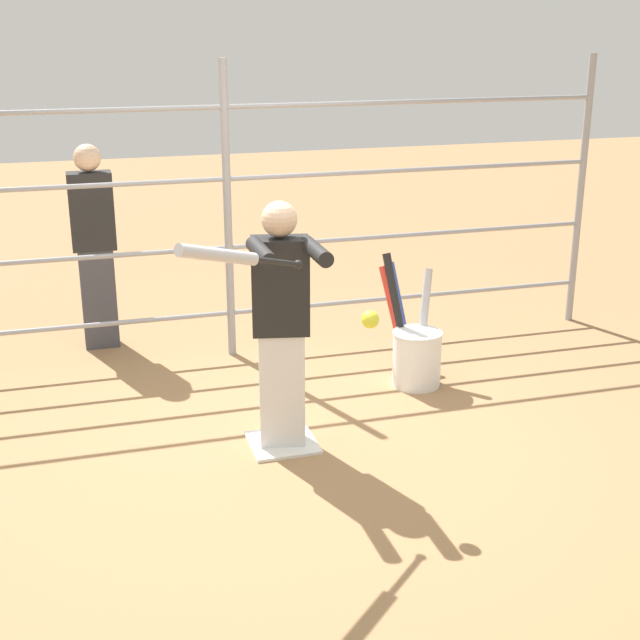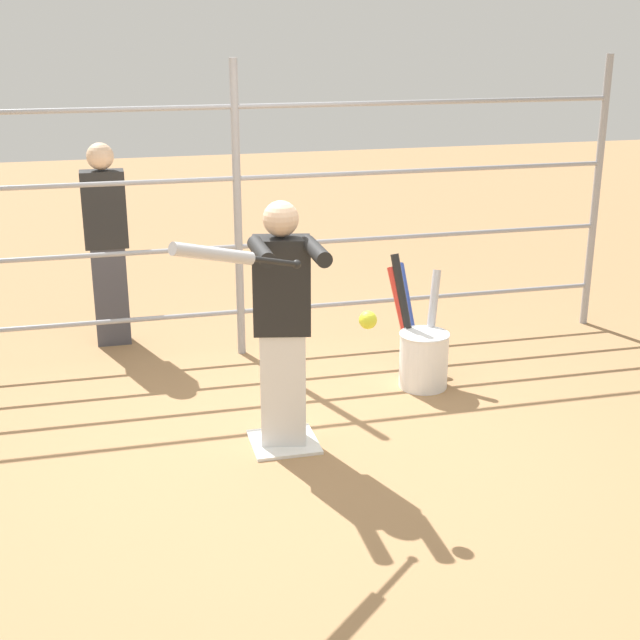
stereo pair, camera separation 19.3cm
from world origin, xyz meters
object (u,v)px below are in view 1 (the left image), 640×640
Objects in this scene: baseball_bat_swinging at (229,256)px; bystander_behind_fence at (94,244)px; bat_bucket at (414,350)px; batter at (281,319)px; softball_in_flight at (370,319)px.

baseball_bat_swinging is 2.83m from bystander_behind_fence.
bat_bucket is 2.57m from bystander_behind_fence.
baseball_bat_swinging is (0.41, 0.63, 0.57)m from batter.
bat_bucket is 0.57× the size of bystander_behind_fence.
batter reaches higher than baseball_bat_swinging.
baseball_bat_swinging is 7.50× the size of softball_in_flight.
bat_bucket is at bearing -121.65° from softball_in_flight.
softball_in_flight is (-0.74, -0.03, -0.41)m from baseball_bat_swinging.
batter is 0.94m from baseball_bat_swinging.
bat_bucket is at bearing -139.23° from baseball_bat_swinging.
batter is 0.70m from softball_in_flight.
bystander_behind_fence is at bearing -65.48° from batter.
bat_bucket is at bearing -148.41° from batter.
baseball_bat_swinging is 0.80× the size of bat_bucket.
softball_in_flight is 0.06× the size of bystander_behind_fence.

